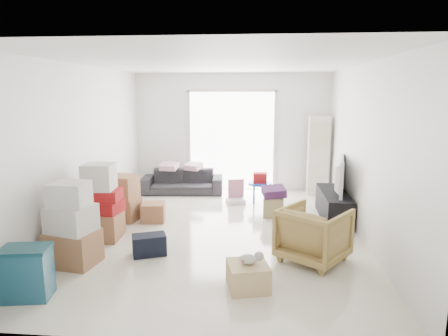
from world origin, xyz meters
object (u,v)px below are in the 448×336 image
Objects in this scene: ottoman at (273,207)px; wood_crate at (248,276)px; armchair at (314,232)px; ac_tower at (318,156)px; sofa at (182,178)px; tv_console at (334,205)px; kids_table at (260,182)px; television at (334,188)px; storage_bins at (27,273)px.

ottoman reaches higher than wood_crate.
wood_crate is at bearing 81.26° from armchair.
wood_crate is at bearing -107.28° from ac_tower.
sofa is 4.98× the size of ottoman.
armchair is (2.48, -3.54, 0.06)m from sofa.
sofa is at bearing 152.14° from tv_console.
sofa is 3.99× the size of wood_crate.
tv_console is 2.38× the size of kids_table.
sofa reaches higher than television.
television reaches higher than kids_table.
storage_bins reaches higher than tv_console.
tv_console is 3.49m from sofa.
television is 0.60× the size of sofa.
television reaches higher than wood_crate.
ac_tower is at bearing -62.55° from armchair.
ac_tower reaches higher than television.
sofa is at bearing -177.17° from ac_tower.
armchair reaches higher than storage_bins.
armchair is 3.54m from storage_bins.
kids_table is at bearing -24.60° from sofa.
storage_bins is (-0.81, -4.84, -0.06)m from sofa.
ac_tower reaches higher than storage_bins.
sofa is 4.70m from wood_crate.
tv_console is 1.79× the size of armchair.
tv_console is 4.06× the size of ottoman.
kids_table is (-0.25, 0.95, 0.26)m from ottoman.
ac_tower is at bearing 59.32° from ottoman.
wood_crate is at bearing 10.09° from storage_bins.
wood_crate is (-0.86, -0.86, -0.26)m from armchair.
ac_tower reaches higher than sofa.
ottoman is 0.59× the size of kids_table.
ac_tower reaches higher than ottoman.
armchair is at bearing -98.62° from ac_tower.
tv_console is 5.05m from storage_bins.
ac_tower is 2.96× the size of storage_bins.
ottoman is (-0.47, 1.96, -0.23)m from armchair.
television reaches higher than tv_console.
tv_console is at bearing 62.14° from wood_crate.
ottoman is 1.02m from kids_table.
television is at bearing -32.50° from sofa.
ottoman is at bearing -75.19° from kids_table.
sofa reaches higher than tv_console.
sofa is 2.56m from ottoman.
television is 1.85× the size of storage_bins.
storage_bins is 1.63× the size of ottoman.
tv_console reaches higher than ottoman.
storage_bins is at bearing -127.65° from ac_tower.
ac_tower reaches higher than tv_console.
armchair is at bearing -107.68° from tv_console.
television is 1.15m from ottoman.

